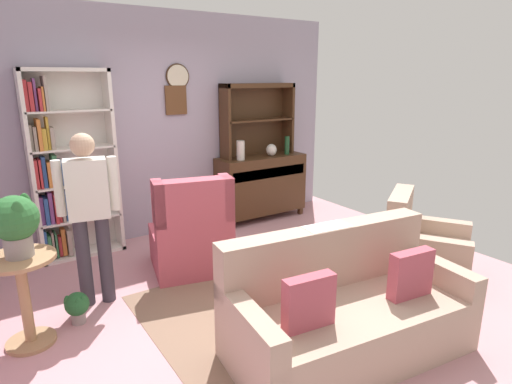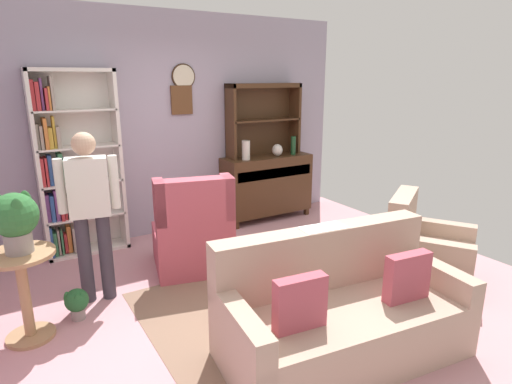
{
  "view_description": "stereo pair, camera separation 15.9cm",
  "coord_description": "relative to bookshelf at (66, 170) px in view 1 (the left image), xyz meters",
  "views": [
    {
      "loc": [
        -2.06,
        -3.04,
        2.01
      ],
      "look_at": [
        0.1,
        0.2,
        0.95
      ],
      "focal_mm": 29.8,
      "sensor_mm": 36.0,
      "label": 1
    },
    {
      "loc": [
        -1.92,
        -3.12,
        2.01
      ],
      "look_at": [
        0.1,
        0.2,
        0.95
      ],
      "focal_mm": 29.8,
      "sensor_mm": 36.0,
      "label": 2
    }
  ],
  "objects": [
    {
      "name": "vase_tall",
      "position": [
        2.17,
        -0.16,
        0.03
      ],
      "size": [
        0.11,
        0.11,
        0.26
      ],
      "primitive_type": "cylinder",
      "color": "beige",
      "rests_on": "sideboard"
    },
    {
      "name": "coffee_table",
      "position": [
        1.43,
        -2.29,
        -0.66
      ],
      "size": [
        0.8,
        0.5,
        0.42
      ],
      "color": "#422816",
      "rests_on": "ground_plane"
    },
    {
      "name": "armchair_floral",
      "position": [
        2.86,
        -2.58,
        -0.73
      ],
      "size": [
        1.05,
        1.06,
        0.88
      ],
      "color": "tan",
      "rests_on": "ground_plane"
    },
    {
      "name": "book_stack",
      "position": [
        1.29,
        -2.28,
        -0.54
      ],
      "size": [
        0.22,
        0.17,
        0.1
      ],
      "color": "#337247",
      "rests_on": "coffee_table"
    },
    {
      "name": "ground_plane",
      "position": [
        1.27,
        -1.94,
        -1.03
      ],
      "size": [
        5.4,
        4.6,
        0.02
      ],
      "primitive_type": "cube",
      "color": "#C68C93"
    },
    {
      "name": "potted_plant_large",
      "position": [
        -0.63,
        -1.6,
        -0.02
      ],
      "size": [
        0.34,
        0.34,
        0.46
      ],
      "color": "gray",
      "rests_on": "plant_stand"
    },
    {
      "name": "potted_plant_small",
      "position": [
        -0.28,
        -1.51,
        -0.86
      ],
      "size": [
        0.2,
        0.2,
        0.27
      ],
      "color": "gray",
      "rests_on": "ground_plane"
    },
    {
      "name": "wall_back",
      "position": [
        1.27,
        0.19,
        0.39
      ],
      "size": [
        5.0,
        0.09,
        2.8
      ],
      "color": "#A399AD",
      "rests_on": "ground_plane"
    },
    {
      "name": "bottle_wine",
      "position": [
        2.95,
        -0.17,
        0.04
      ],
      "size": [
        0.07,
        0.07,
        0.26
      ],
      "primitive_type": "cylinder",
      "color": "#194223",
      "rests_on": "sideboard"
    },
    {
      "name": "vase_round",
      "position": [
        2.69,
        -0.15,
        -0.01
      ],
      "size": [
        0.15,
        0.15,
        0.17
      ],
      "primitive_type": "ellipsoid",
      "color": "beige",
      "rests_on": "sideboard"
    },
    {
      "name": "sideboard",
      "position": [
        2.56,
        -0.08,
        -0.51
      ],
      "size": [
        1.3,
        0.45,
        0.92
      ],
      "color": "#422816",
      "rests_on": "ground_plane"
    },
    {
      "name": "couch_floral",
      "position": [
        1.33,
        -3.0,
        -0.7
      ],
      "size": [
        1.89,
        1.06,
        0.9
      ],
      "color": "tan",
      "rests_on": "ground_plane"
    },
    {
      "name": "bookshelf",
      "position": [
        0.0,
        0.0,
        0.0
      ],
      "size": [
        0.9,
        0.3,
        2.1
      ],
      "color": "silver",
      "rests_on": "ground_plane"
    },
    {
      "name": "sideboard_hutch",
      "position": [
        2.56,
        0.03,
        0.54
      ],
      "size": [
        1.1,
        0.26,
        1.0
      ],
      "color": "#422816",
      "rests_on": "sideboard"
    },
    {
      "name": "wingback_chair",
      "position": [
        0.96,
        -1.13,
        -0.63
      ],
      "size": [
        0.95,
        0.96,
        1.05
      ],
      "color": "#B74C5B",
      "rests_on": "ground_plane"
    },
    {
      "name": "area_rug",
      "position": [
        1.47,
        -2.24,
        -1.01
      ],
      "size": [
        2.64,
        1.91,
        0.01
      ],
      "primitive_type": "cube",
      "color": "#846651",
      "rests_on": "ground_plane"
    },
    {
      "name": "person_reading",
      "position": [
        -0.05,
        -1.25,
        -0.11
      ],
      "size": [
        0.53,
        0.26,
        1.56
      ],
      "color": "#38333D",
      "rests_on": "ground_plane"
    },
    {
      "name": "plant_stand",
      "position": [
        -0.65,
        -1.6,
        -0.57
      ],
      "size": [
        0.52,
        0.52,
        0.73
      ],
      "color": "#A87F56",
      "rests_on": "ground_plane"
    }
  ]
}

